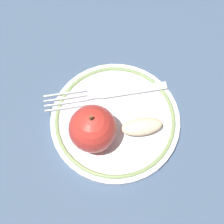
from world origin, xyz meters
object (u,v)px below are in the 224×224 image
at_px(apple_red_whole, 93,129).
at_px(fork, 110,94).
at_px(plate, 112,120).
at_px(apple_slice_front, 142,128).

xyz_separation_m(apple_red_whole, fork, (-0.01, -0.07, -0.03)).
relative_size(plate, apple_red_whole, 2.62).
relative_size(plate, apple_slice_front, 3.22).
bearing_deg(plate, fork, -77.30).
bearing_deg(plate, apple_slice_front, 162.70).
xyz_separation_m(plate, apple_red_whole, (0.02, 0.03, 0.04)).
height_order(apple_slice_front, fork, apple_slice_front).
relative_size(apple_slice_front, fork, 0.32).
xyz_separation_m(plate, fork, (0.01, -0.04, 0.01)).
relative_size(apple_red_whole, fork, 0.40).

